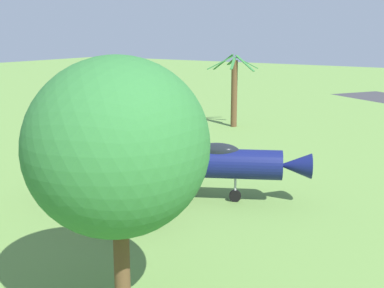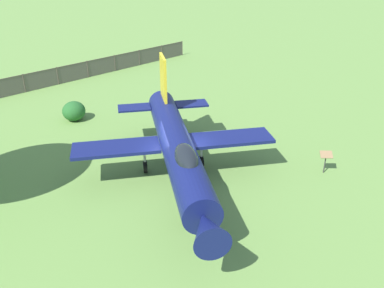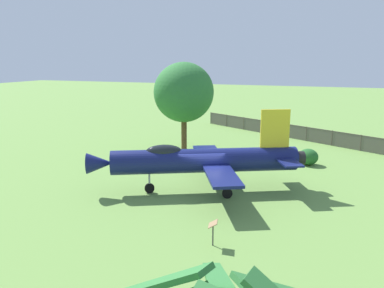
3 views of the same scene
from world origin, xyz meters
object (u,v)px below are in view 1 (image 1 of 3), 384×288
Objects in this scene: display_jet at (175,161)px; info_plaque at (196,150)px; palm_tree at (234,90)px; shade_tree at (118,147)px.

display_jet is 7.43m from info_plaque.
palm_tree reaches higher than info_plaque.
palm_tree is (12.02, -28.78, -1.96)m from shade_tree.
palm_tree is (7.13, -19.15, 1.24)m from display_jet.
info_plaque is (7.94, -16.29, -4.34)m from shade_tree.
info_plaque is at bearing 108.10° from palm_tree.
palm_tree is at bearing -67.33° from shade_tree.
palm_tree reaches higher than display_jet.
display_jet is at bearing -63.06° from shade_tree.
display_jet is at bearing 114.59° from info_plaque.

